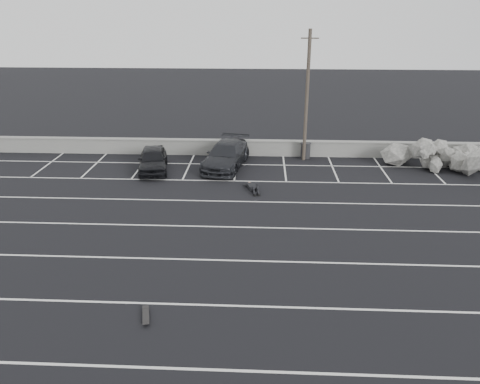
# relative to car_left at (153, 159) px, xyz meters

# --- Properties ---
(ground) EXTENTS (120.00, 120.00, 0.00)m
(ground) POSITION_rel_car_left_xyz_m (7.03, -10.62, -0.71)
(ground) COLOR black
(ground) RESTS_ON ground
(seawall) EXTENTS (50.00, 0.45, 1.06)m
(seawall) POSITION_rel_car_left_xyz_m (7.03, 3.38, -0.16)
(seawall) COLOR gray
(seawall) RESTS_ON ground
(stall_lines) EXTENTS (36.00, 20.05, 0.01)m
(stall_lines) POSITION_rel_car_left_xyz_m (6.94, -6.21, -0.70)
(stall_lines) COLOR silver
(stall_lines) RESTS_ON ground
(car_left) EXTENTS (2.40, 4.39, 1.42)m
(car_left) POSITION_rel_car_left_xyz_m (0.00, 0.00, 0.00)
(car_left) COLOR black
(car_left) RESTS_ON ground
(car_right) EXTENTS (3.09, 5.58, 1.53)m
(car_right) POSITION_rel_car_left_xyz_m (4.38, 0.87, 0.06)
(car_right) COLOR black
(car_right) RESTS_ON ground
(utility_pole) EXTENTS (1.08, 0.22, 8.12)m
(utility_pole) POSITION_rel_car_left_xyz_m (9.33, 2.58, 3.40)
(utility_pole) COLOR #4C4238
(utility_pole) RESTS_ON ground
(trash_bin) EXTENTS (0.87, 0.87, 1.03)m
(trash_bin) POSITION_rel_car_left_xyz_m (9.48, 2.98, -0.18)
(trash_bin) COLOR #252528
(trash_bin) RESTS_ON ground
(riprap_pile) EXTENTS (6.15, 4.65, 1.75)m
(riprap_pile) POSITION_rel_car_left_xyz_m (17.89, 1.35, -0.11)
(riprap_pile) COLOR gray
(riprap_pile) RESTS_ON ground
(person) EXTENTS (2.07, 2.73, 0.45)m
(person) POSITION_rel_car_left_xyz_m (6.07, -2.76, -0.48)
(person) COLOR black
(person) RESTS_ON ground
(skateboard) EXTENTS (0.41, 0.85, 0.10)m
(skateboard) POSITION_rel_car_left_xyz_m (2.93, -14.40, -0.63)
(skateboard) COLOR black
(skateboard) RESTS_ON ground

